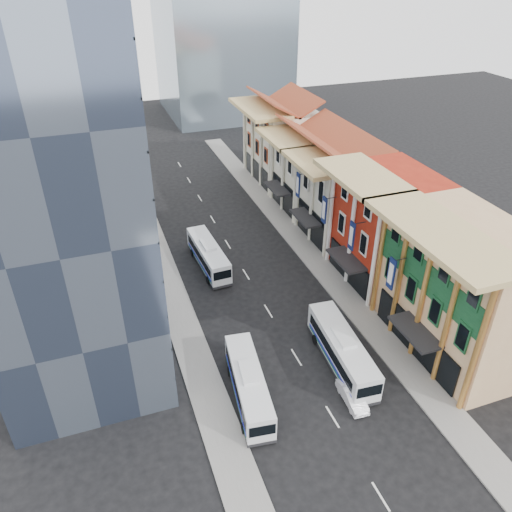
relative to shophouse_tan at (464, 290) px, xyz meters
name	(u,v)px	position (x,y,z in m)	size (l,w,h in m)	color
ground	(338,427)	(-14.00, -5.00, -6.00)	(200.00, 200.00, 0.00)	black
sidewalk_right	(315,260)	(-5.50, 17.00, -5.92)	(3.00, 90.00, 0.15)	slate
sidewalk_left	(170,289)	(-22.50, 17.00, -5.92)	(3.00, 90.00, 0.15)	slate
shophouse_tan	(464,290)	(0.00, 0.00, 0.00)	(8.00, 14.00, 12.00)	tan
shophouse_red	(387,227)	(0.00, 12.00, 0.00)	(8.00, 10.00, 12.00)	#A02312
shophouse_cream_near	(343,199)	(0.00, 21.50, -1.00)	(8.00, 9.00, 10.00)	beige
shophouse_cream_mid	(312,172)	(0.00, 30.50, -1.00)	(8.00, 9.00, 10.00)	beige
shophouse_cream_far	(283,144)	(0.00, 41.00, -0.50)	(8.00, 12.00, 11.00)	beige
office_tower	(57,179)	(-31.00, 14.00, 9.00)	(12.00, 26.00, 30.00)	#3E4962
office_block_far	(76,169)	(-30.00, 37.00, 1.00)	(10.00, 18.00, 14.00)	gray
bus_left_near	(249,385)	(-19.50, -0.05, -4.46)	(2.24, 9.58, 3.07)	silver
bus_left_far	(208,255)	(-17.47, 19.90, -4.44)	(2.28, 9.72, 3.12)	silver
bus_right	(342,350)	(-10.72, 0.92, -4.34)	(2.43, 10.36, 3.32)	silver
sedan_right	(352,396)	(-11.85, -3.13, -5.38)	(1.30, 3.73, 1.23)	silver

